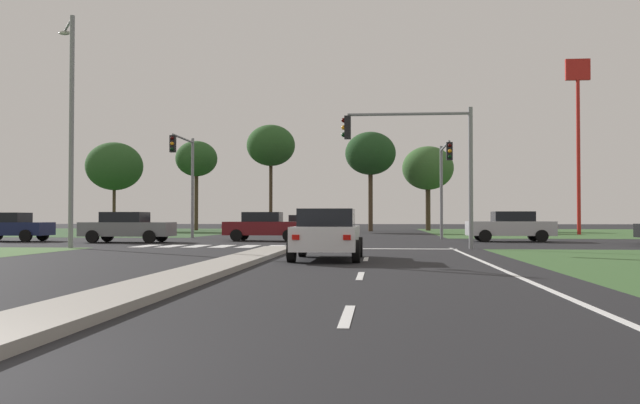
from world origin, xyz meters
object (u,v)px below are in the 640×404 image
at_px(car_white_fifth, 327,234).
at_px(pedestrian_at_median, 319,219).
at_px(car_grey_seventh, 127,227).
at_px(treeline_fourth, 370,154).
at_px(car_navy_third, 10,227).
at_px(traffic_signal_far_left, 186,168).
at_px(treeline_third, 271,146).
at_px(traffic_signal_far_right, 444,172).
at_px(street_lamp_second, 71,118).
at_px(car_maroon_sixth, 265,226).
at_px(treeline_second, 196,159).
at_px(treeline_near, 114,166).
at_px(treeline_fifth, 428,168).
at_px(car_red_fourth, 300,224).
at_px(fastfood_pole_sign, 578,108).
at_px(car_silver_near, 511,226).
at_px(traffic_signal_near_right, 423,151).

xyz_separation_m(car_white_fifth, pedestrian_at_median, (-2.36, 23.52, 0.39)).
height_order(car_grey_seventh, treeline_fourth, treeline_fourth).
height_order(car_navy_third, traffic_signal_far_left, traffic_signal_far_left).
xyz_separation_m(traffic_signal_far_left, treeline_third, (1.30, 23.80, 3.84)).
distance_m(traffic_signal_far_right, street_lamp_second, 20.45).
distance_m(car_maroon_sixth, treeline_second, 32.33).
bearing_deg(car_maroon_sixth, car_grey_seventh, -66.83).
xyz_separation_m(treeline_near, treeline_fourth, (24.77, -0.29, 0.99)).
distance_m(treeline_fourth, treeline_fifth, 6.73).
xyz_separation_m(car_red_fourth, fastfood_pole_sign, (21.01, 0.29, 8.76)).
relative_size(traffic_signal_far_left, treeline_fourth, 0.66).
bearing_deg(pedestrian_at_median, car_silver_near, 50.61).
height_order(street_lamp_second, treeline_fourth, street_lamp_second).
bearing_deg(car_red_fourth, traffic_signal_near_right, 107.94).
xyz_separation_m(car_navy_third, fastfood_pole_sign, (34.58, 17.74, 8.73)).
xyz_separation_m(car_navy_third, traffic_signal_near_right, (21.44, -6.86, 3.22)).
relative_size(traffic_signal_near_right, treeline_fifth, 0.70).
distance_m(traffic_signal_far_left, treeline_fifth, 32.05).
xyz_separation_m(car_grey_seventh, pedestrian_at_median, (8.90, 10.17, 0.38)).
distance_m(car_silver_near, car_red_fourth, 20.33).
bearing_deg(treeline_near, car_silver_near, -40.00).
xyz_separation_m(traffic_signal_near_right, fastfood_pole_sign, (13.14, 24.60, 5.51)).
relative_size(car_navy_third, car_red_fourth, 1.00).
height_order(car_navy_third, car_grey_seventh, car_grey_seventh).
distance_m(car_white_fifth, fastfood_pole_sign, 37.20).
distance_m(pedestrian_at_median, treeline_fourth, 20.87).
xyz_separation_m(pedestrian_at_median, treeline_fifth, (8.65, 23.35, 4.92)).
height_order(car_maroon_sixth, treeline_second, treeline_second).
relative_size(fastfood_pole_sign, treeline_third, 1.32).
bearing_deg(street_lamp_second, fastfood_pole_sign, 42.20).
xyz_separation_m(car_silver_near, street_lamp_second, (-19.76, -9.27, 4.61)).
bearing_deg(street_lamp_second, treeline_fourth, 71.62).
height_order(traffic_signal_far_right, treeline_fifth, treeline_fifth).
relative_size(street_lamp_second, treeline_fifth, 1.18).
bearing_deg(street_lamp_second, car_grey_seventh, 89.50).
relative_size(car_silver_near, traffic_signal_far_left, 0.73).
xyz_separation_m(traffic_signal_near_right, traffic_signal_far_left, (-13.27, 11.70, 0.20)).
bearing_deg(car_white_fifth, car_navy_third, 141.41).
xyz_separation_m(car_navy_third, traffic_signal_far_right, (23.37, 4.44, 3.07)).
bearing_deg(car_silver_near, traffic_signal_far_right, 50.61).
xyz_separation_m(traffic_signal_near_right, treeline_fifth, (2.96, 39.28, 2.08)).
bearing_deg(treeline_near, pedestrian_at_median, -42.71).
relative_size(pedestrian_at_median, treeline_second, 0.19).
distance_m(car_silver_near, treeline_fourth, 28.78).
bearing_deg(treeline_near, treeline_second, 15.30).
bearing_deg(car_white_fifth, fastfood_pole_sign, 62.92).
relative_size(car_maroon_sixth, treeline_fifth, 0.54).
distance_m(car_white_fifth, traffic_signal_far_right, 19.86).
xyz_separation_m(traffic_signal_far_right, treeline_fourth, (-4.53, 24.35, 3.36)).
relative_size(car_navy_third, treeline_fifth, 0.50).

